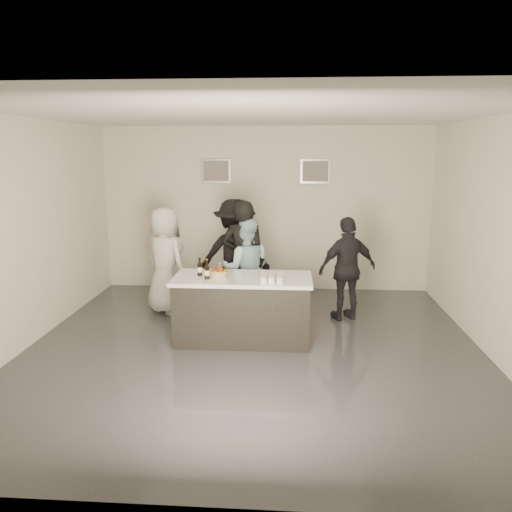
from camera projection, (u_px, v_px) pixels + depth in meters
The scene contains 19 objects.
floor at pixel (253, 349), 6.58m from camera, with size 6.00×6.00×0.00m, color #3D3D42.
ceiling at pixel (253, 114), 5.96m from camera, with size 6.00×6.00×0.00m, color white.
wall_back at pixel (265, 209), 9.20m from camera, with size 6.00×0.04×3.00m, color silver.
wall_front at pixel (220, 313), 3.35m from camera, with size 6.00×0.04×3.00m, color silver.
wall_left at pixel (23, 234), 6.47m from camera, with size 0.04×6.00×3.00m, color silver.
wall_right at pixel (499, 240), 6.07m from camera, with size 0.04×6.00×3.00m, color silver.
picture_left at pixel (216, 171), 9.09m from camera, with size 0.54×0.04×0.44m, color #B2B2B7.
picture_right at pixel (315, 171), 8.96m from camera, with size 0.54×0.04×0.44m, color #B2B2B7.
bar_counter at pixel (243, 309), 6.81m from camera, with size 1.86×0.86×0.90m, color white.
cake at pixel (218, 274), 6.69m from camera, with size 0.24×0.24×0.08m, color gold.
beer_bottle_a at pixel (200, 266), 6.75m from camera, with size 0.07×0.07×0.26m, color black.
beer_bottle_b at pixel (207, 270), 6.57m from camera, with size 0.07×0.07×0.26m, color black.
tumbler_cluster at pixel (272, 277), 6.54m from camera, with size 0.30×0.40×0.08m, color #CA6F13.
candles at pixel (216, 282), 6.43m from camera, with size 0.24×0.08×0.01m, color pink.
person_main_black at pixel (244, 260), 7.64m from camera, with size 0.67×0.44×1.84m, color black.
person_main_blue at pixel (246, 269), 7.65m from camera, with size 0.77×0.60×1.57m, color #AFD9E5.
person_guest_left at pixel (165, 261), 7.93m from camera, with size 0.83×0.54×1.70m, color silver.
person_guest_right at pixel (347, 269), 7.60m from camera, with size 0.94×0.39×1.60m, color black.
person_guest_back at pixel (235, 255), 8.05m from camera, with size 1.17×0.67×1.81m, color black.
Camera 1 is at (0.46, -6.17, 2.57)m, focal length 35.00 mm.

